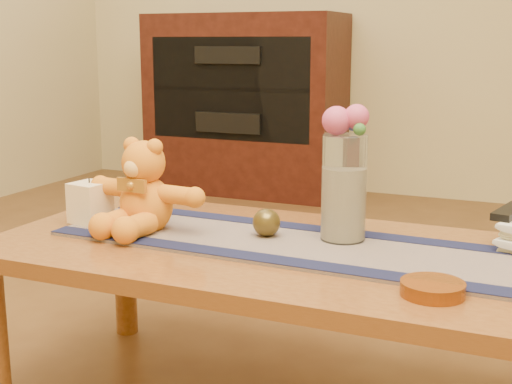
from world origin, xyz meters
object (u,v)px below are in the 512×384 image
at_px(amber_dish, 433,289).
at_px(pillar_candle, 90,202).
at_px(teddy_bear, 146,186).
at_px(bronze_ball, 266,223).
at_px(tv_remote, 510,212).
at_px(glass_vase, 344,188).
at_px(book_bottom, 509,240).

bearing_deg(amber_dish, pillar_candle, 169.22).
relative_size(teddy_bear, pillar_candle, 3.06).
distance_m(bronze_ball, tv_remote, 0.59).
relative_size(teddy_bear, bronze_ball, 4.71).
height_order(pillar_candle, amber_dish, pillar_candle).
xyz_separation_m(teddy_bear, pillar_candle, (-0.17, -0.01, -0.06)).
distance_m(glass_vase, amber_dish, 0.41).
distance_m(book_bottom, tv_remote, 0.08).
bearing_deg(teddy_bear, glass_vase, 17.10).
bearing_deg(glass_vase, tv_remote, 19.86).
distance_m(bronze_ball, amber_dish, 0.51).
bearing_deg(teddy_bear, tv_remote, 20.83).
xyz_separation_m(pillar_candle, tv_remote, (1.05, 0.24, 0.02)).
relative_size(pillar_candle, tv_remote, 0.68).
relative_size(pillar_candle, glass_vase, 0.42).
xyz_separation_m(teddy_bear, bronze_ball, (0.32, 0.05, -0.08)).
height_order(teddy_bear, pillar_candle, teddy_bear).
height_order(teddy_bear, book_bottom, teddy_bear).
relative_size(bronze_ball, amber_dish, 0.56).
height_order(teddy_bear, glass_vase, glass_vase).
height_order(glass_vase, book_bottom, glass_vase).
bearing_deg(book_bottom, amber_dish, -94.37).
distance_m(teddy_bear, book_bottom, 0.92).
bearing_deg(tv_remote, book_bottom, 90.00).
distance_m(bronze_ball, book_bottom, 0.60).
bearing_deg(book_bottom, tv_remote, -93.00).
bearing_deg(pillar_candle, glass_vase, 9.03).
height_order(book_bottom, tv_remote, tv_remote).
bearing_deg(teddy_bear, bronze_ball, 15.09).
bearing_deg(glass_vase, amber_dish, -46.92).
bearing_deg(pillar_candle, bronze_ball, 6.84).
bearing_deg(pillar_candle, amber_dish, -10.78).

